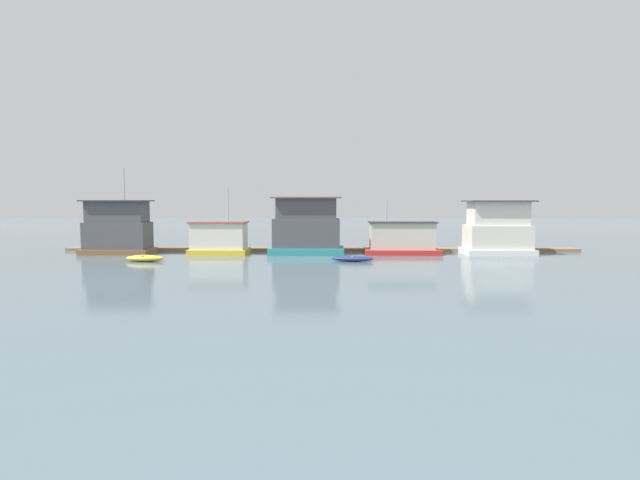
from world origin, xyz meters
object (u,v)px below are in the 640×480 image
dinghy_navy (352,259)px  houseboat_yellow (219,238)px  houseboat_red (402,239)px  houseboat_brown (118,229)px  dinghy_yellow (145,258)px  houseboat_white (497,230)px  houseboat_teal (306,229)px

dinghy_navy → houseboat_yellow: bearing=155.3°
houseboat_yellow → houseboat_red: size_ratio=0.88×
houseboat_brown → dinghy_yellow: 7.86m
houseboat_red → dinghy_yellow: 22.98m
houseboat_yellow → houseboat_red: 17.26m
houseboat_white → houseboat_brown: bearing=-179.7°
houseboat_white → dinghy_navy: size_ratio=1.73×
houseboat_brown → houseboat_white: size_ratio=1.29×
houseboat_yellow → dinghy_yellow: size_ratio=1.88×
dinghy_yellow → dinghy_navy: (17.19, 0.37, -0.03)m
houseboat_yellow → houseboat_white: size_ratio=0.99×
houseboat_brown → houseboat_teal: 17.85m
houseboat_yellow → houseboat_red: houseboat_yellow is taller
houseboat_red → houseboat_brown: bearing=-179.5°
houseboat_white → dinghy_navy: houseboat_white is taller
houseboat_brown → houseboat_red: size_ratio=1.15×
houseboat_brown → houseboat_teal: houseboat_brown is taller
houseboat_teal → houseboat_red: bearing=1.2°
houseboat_brown → houseboat_teal: (17.85, 0.05, 0.06)m
houseboat_teal → dinghy_yellow: (-13.11, -5.96, -2.13)m
houseboat_brown → houseboat_yellow: bearing=0.8°
dinghy_navy → dinghy_yellow: bearing=-178.8°
houseboat_yellow → houseboat_teal: bearing=-0.6°
houseboat_red → dinghy_navy: size_ratio=1.94×
houseboat_teal → dinghy_navy: 7.25m
dinghy_yellow → houseboat_red: bearing=15.6°
houseboat_brown → houseboat_teal: bearing=0.1°
houseboat_brown → dinghy_navy: 22.72m
houseboat_teal → dinghy_yellow: houseboat_teal is taller
houseboat_yellow → dinghy_yellow: (-4.85, -6.05, -1.22)m
houseboat_white → dinghy_navy: 15.09m
houseboat_brown → houseboat_yellow: (9.59, 0.13, -0.85)m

